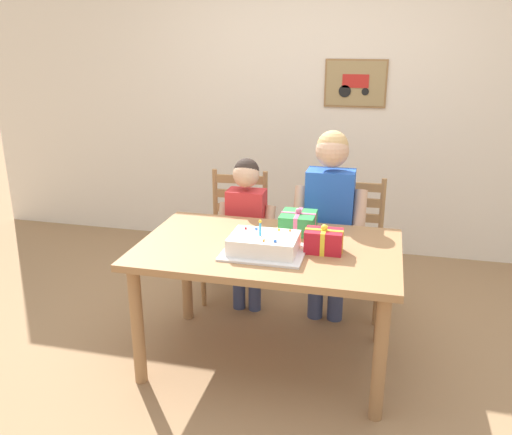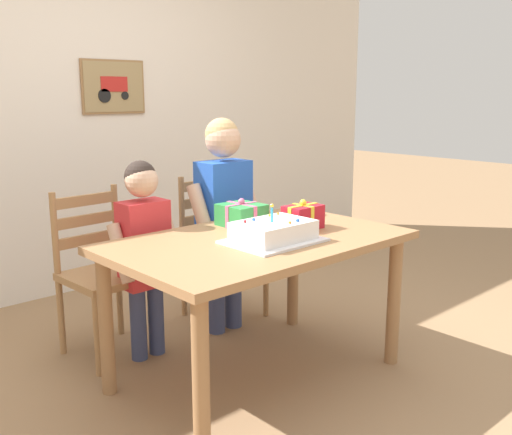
{
  "view_description": "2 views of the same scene",
  "coord_description": "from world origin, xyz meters",
  "px_view_note": "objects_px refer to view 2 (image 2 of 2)",
  "views": [
    {
      "loc": [
        0.59,
        -2.71,
        1.85
      ],
      "look_at": [
        -0.07,
        -0.02,
        0.91
      ],
      "focal_mm": 37.48,
      "sensor_mm": 36.0,
      "label": 1
    },
    {
      "loc": [
        -1.9,
        -2.05,
        1.44
      ],
      "look_at": [
        -0.04,
        -0.03,
        0.85
      ],
      "focal_mm": 41.06,
      "sensor_mm": 36.0,
      "label": 2
    }
  ],
  "objects_px": {
    "gift_box_red_large": "(242,215)",
    "gift_box_beside_cake": "(303,217)",
    "chair_left": "(103,272)",
    "child_older": "(224,204)",
    "birthday_cake": "(273,232)",
    "dining_table": "(258,257)",
    "chair_right": "(220,245)",
    "child_younger": "(144,241)"
  },
  "relations": [
    {
      "from": "chair_left",
      "to": "gift_box_red_large",
      "type": "bearing_deg",
      "value": -45.23
    },
    {
      "from": "dining_table",
      "to": "child_younger",
      "type": "bearing_deg",
      "value": 115.58
    },
    {
      "from": "birthday_cake",
      "to": "gift_box_beside_cake",
      "type": "distance_m",
      "value": 0.32
    },
    {
      "from": "dining_table",
      "to": "chair_right",
      "type": "bearing_deg",
      "value": 62.73
    },
    {
      "from": "birthday_cake",
      "to": "gift_box_red_large",
      "type": "height_order",
      "value": "birthday_cake"
    },
    {
      "from": "chair_right",
      "to": "child_younger",
      "type": "distance_m",
      "value": 0.76
    },
    {
      "from": "dining_table",
      "to": "chair_left",
      "type": "height_order",
      "value": "chair_left"
    },
    {
      "from": "dining_table",
      "to": "gift_box_red_large",
      "type": "xyz_separation_m",
      "value": [
        0.12,
        0.26,
        0.16
      ]
    },
    {
      "from": "dining_table",
      "to": "child_older",
      "type": "bearing_deg",
      "value": 65.18
    },
    {
      "from": "gift_box_red_large",
      "to": "chair_left",
      "type": "relative_size",
      "value": 0.24
    },
    {
      "from": "gift_box_red_large",
      "to": "gift_box_beside_cake",
      "type": "bearing_deg",
      "value": -56.09
    },
    {
      "from": "birthday_cake",
      "to": "gift_box_beside_cake",
      "type": "relative_size",
      "value": 2.14
    },
    {
      "from": "child_younger",
      "to": "gift_box_beside_cake",
      "type": "bearing_deg",
      "value": -45.66
    },
    {
      "from": "birthday_cake",
      "to": "chair_left",
      "type": "height_order",
      "value": "birthday_cake"
    },
    {
      "from": "gift_box_red_large",
      "to": "chair_left",
      "type": "bearing_deg",
      "value": 134.77
    },
    {
      "from": "chair_left",
      "to": "child_younger",
      "type": "xyz_separation_m",
      "value": [
        0.14,
        -0.22,
        0.2
      ]
    },
    {
      "from": "child_younger",
      "to": "chair_right",
      "type": "bearing_deg",
      "value": 17.35
    },
    {
      "from": "dining_table",
      "to": "chair_left",
      "type": "xyz_separation_m",
      "value": [
        -0.42,
        0.81,
        -0.18
      ]
    },
    {
      "from": "child_older",
      "to": "chair_right",
      "type": "bearing_deg",
      "value": 56.67
    },
    {
      "from": "gift_box_beside_cake",
      "to": "child_younger",
      "type": "bearing_deg",
      "value": 134.34
    },
    {
      "from": "dining_table",
      "to": "gift_box_beside_cake",
      "type": "bearing_deg",
      "value": -2.66
    },
    {
      "from": "chair_right",
      "to": "child_younger",
      "type": "xyz_separation_m",
      "value": [
        -0.7,
        -0.22,
        0.2
      ]
    },
    {
      "from": "chair_left",
      "to": "chair_right",
      "type": "xyz_separation_m",
      "value": [
        0.84,
        0.0,
        0.0
      ]
    },
    {
      "from": "chair_left",
      "to": "chair_right",
      "type": "relative_size",
      "value": 1.0
    },
    {
      "from": "birthday_cake",
      "to": "chair_right",
      "type": "distance_m",
      "value": 1.06
    },
    {
      "from": "chair_left",
      "to": "gift_box_beside_cake",
      "type": "bearing_deg",
      "value": -48.49
    },
    {
      "from": "birthday_cake",
      "to": "child_younger",
      "type": "height_order",
      "value": "child_younger"
    },
    {
      "from": "gift_box_red_large",
      "to": "gift_box_beside_cake",
      "type": "distance_m",
      "value": 0.33
    },
    {
      "from": "birthday_cake",
      "to": "dining_table",
      "type": "bearing_deg",
      "value": 89.77
    },
    {
      "from": "gift_box_red_large",
      "to": "child_older",
      "type": "bearing_deg",
      "value": 65.55
    },
    {
      "from": "dining_table",
      "to": "child_younger",
      "type": "xyz_separation_m",
      "value": [
        -0.28,
        0.59,
        0.02
      ]
    },
    {
      "from": "gift_box_beside_cake",
      "to": "child_older",
      "type": "height_order",
      "value": "child_older"
    },
    {
      "from": "dining_table",
      "to": "gift_box_red_large",
      "type": "bearing_deg",
      "value": 64.71
    },
    {
      "from": "birthday_cake",
      "to": "chair_right",
      "type": "xyz_separation_m",
      "value": [
        0.42,
        0.92,
        -0.32
      ]
    },
    {
      "from": "birthday_cake",
      "to": "child_older",
      "type": "bearing_deg",
      "value": 68.65
    },
    {
      "from": "child_older",
      "to": "gift_box_red_large",
      "type": "bearing_deg",
      "value": -114.45
    },
    {
      "from": "dining_table",
      "to": "chair_right",
      "type": "distance_m",
      "value": 0.93
    },
    {
      "from": "gift_box_red_large",
      "to": "child_older",
      "type": "height_order",
      "value": "child_older"
    },
    {
      "from": "chair_left",
      "to": "chair_right",
      "type": "distance_m",
      "value": 0.84
    },
    {
      "from": "gift_box_red_large",
      "to": "gift_box_beside_cake",
      "type": "xyz_separation_m",
      "value": [
        0.19,
        -0.28,
        0.0
      ]
    },
    {
      "from": "chair_left",
      "to": "birthday_cake",
      "type": "bearing_deg",
      "value": -65.43
    },
    {
      "from": "birthday_cake",
      "to": "gift_box_beside_cake",
      "type": "bearing_deg",
      "value": 17.1
    }
  ]
}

